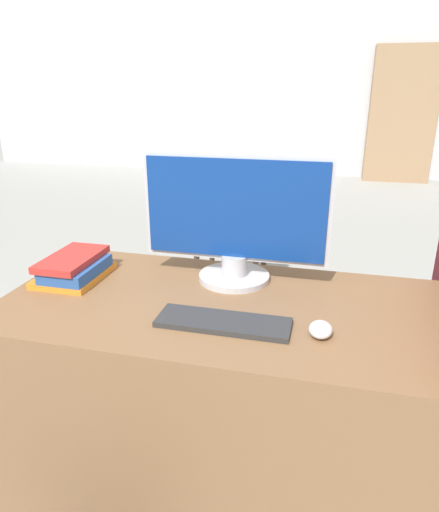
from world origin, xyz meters
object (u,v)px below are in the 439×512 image
Objects in this scene: far_chair at (235,222)px; mouse at (321,329)px; keyboard at (223,322)px; monitor at (236,221)px; book_stack at (74,268)px.

mouse is at bearing -88.35° from far_chair.
far_chair reaches higher than keyboard.
mouse is (0.27, 0.01, 0.01)m from keyboard.
far_chair is at bearing 109.13° from mouse.
keyboard is at bearing -178.69° from mouse.
far_chair is at bearing 102.15° from monitor.
keyboard is at bearing -18.51° from book_stack.
book_stack is at bearing 167.50° from mouse.
book_stack is 0.28× the size of far_chair.
far_chair is (-0.62, 1.78, -0.24)m from mouse.
monitor is 0.48m from mouse.
mouse is 1.89m from far_chair.
keyboard is at bearing -83.86° from monitor.
keyboard is (0.03, -0.32, -0.20)m from monitor.
mouse is at bearing 1.31° from keyboard.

